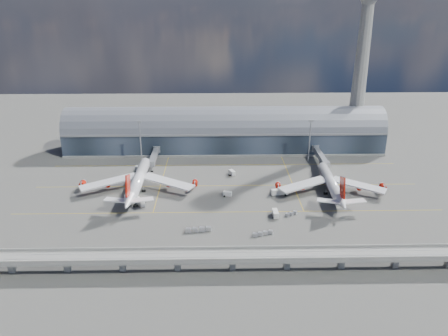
{
  "coord_description": "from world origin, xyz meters",
  "views": [
    {
      "loc": [
        -5.9,
        -189.88,
        93.93
      ],
      "look_at": [
        -1.75,
        10.0,
        14.0
      ],
      "focal_mm": 35.0,
      "sensor_mm": 36.0,
      "label": 1
    }
  ],
  "objects_px": {
    "floodlight_mast_right": "(310,140)",
    "cargo_train_2": "(291,214)",
    "service_truck_3": "(275,214)",
    "service_truck_4": "(232,173)",
    "airliner_left": "(138,181)",
    "cargo_train_1": "(199,230)",
    "cargo_train_0": "(263,234)",
    "service_truck_0": "(140,202)",
    "control_tower": "(361,67)",
    "floodlight_mast_left": "(140,141)",
    "service_truck_2": "(280,192)",
    "service_truck_1": "(227,194)",
    "service_truck_5": "(140,169)",
    "airliner_right": "(331,184)"
  },
  "relations": [
    {
      "from": "airliner_left",
      "to": "service_truck_0",
      "type": "relative_size",
      "value": 8.75
    },
    {
      "from": "airliner_right",
      "to": "cargo_train_0",
      "type": "xyz_separation_m",
      "value": [
        -38.73,
        -41.27,
        -4.02
      ]
    },
    {
      "from": "airliner_left",
      "to": "floodlight_mast_left",
      "type": "bearing_deg",
      "value": 96.51
    },
    {
      "from": "floodlight_mast_right",
      "to": "cargo_train_1",
      "type": "bearing_deg",
      "value": -127.47
    },
    {
      "from": "service_truck_1",
      "to": "control_tower",
      "type": "bearing_deg",
      "value": -33.06
    },
    {
      "from": "service_truck_5",
      "to": "cargo_train_2",
      "type": "distance_m",
      "value": 95.02
    },
    {
      "from": "service_truck_2",
      "to": "cargo_train_2",
      "type": "relative_size",
      "value": 1.39
    },
    {
      "from": "service_truck_1",
      "to": "floodlight_mast_right",
      "type": "bearing_deg",
      "value": -31.06
    },
    {
      "from": "cargo_train_1",
      "to": "service_truck_3",
      "type": "bearing_deg",
      "value": -62.35
    },
    {
      "from": "cargo_train_2",
      "to": "service_truck_1",
      "type": "bearing_deg",
      "value": 83.76
    },
    {
      "from": "service_truck_2",
      "to": "service_truck_3",
      "type": "relative_size",
      "value": 1.44
    },
    {
      "from": "cargo_train_0",
      "to": "service_truck_3",
      "type": "bearing_deg",
      "value": -6.05
    },
    {
      "from": "control_tower",
      "to": "cargo_train_2",
      "type": "height_order",
      "value": "control_tower"
    },
    {
      "from": "cargo_train_0",
      "to": "service_truck_2",
      "type": "bearing_deg",
      "value": 0.51
    },
    {
      "from": "control_tower",
      "to": "cargo_train_1",
      "type": "distance_m",
      "value": 156.48
    },
    {
      "from": "service_truck_5",
      "to": "cargo_train_1",
      "type": "xyz_separation_m",
      "value": [
        35.58,
        -69.04,
        -0.49
      ]
    },
    {
      "from": "floodlight_mast_left",
      "to": "cargo_train_2",
      "type": "height_order",
      "value": "floodlight_mast_left"
    },
    {
      "from": "service_truck_3",
      "to": "airliner_left",
      "type": "bearing_deg",
      "value": 154.61
    },
    {
      "from": "airliner_right",
      "to": "service_truck_2",
      "type": "bearing_deg",
      "value": -172.81
    },
    {
      "from": "cargo_train_1",
      "to": "cargo_train_2",
      "type": "bearing_deg",
      "value": -64.4
    },
    {
      "from": "service_truck_3",
      "to": "service_truck_4",
      "type": "height_order",
      "value": "service_truck_3"
    },
    {
      "from": "floodlight_mast_right",
      "to": "cargo_train_2",
      "type": "xyz_separation_m",
      "value": [
        -21.56,
        -68.76,
        -12.88
      ]
    },
    {
      "from": "service_truck_3",
      "to": "cargo_train_0",
      "type": "bearing_deg",
      "value": -115.79
    },
    {
      "from": "service_truck_1",
      "to": "service_truck_2",
      "type": "distance_m",
      "value": 26.23
    },
    {
      "from": "service_truck_4",
      "to": "cargo_train_0",
      "type": "xyz_separation_m",
      "value": [
        10.43,
        -65.64,
        -0.55
      ]
    },
    {
      "from": "airliner_left",
      "to": "cargo_train_0",
      "type": "bearing_deg",
      "value": -37.47
    },
    {
      "from": "floodlight_mast_left",
      "to": "service_truck_3",
      "type": "bearing_deg",
      "value": -44.54
    },
    {
      "from": "airliner_left",
      "to": "airliner_right",
      "type": "height_order",
      "value": "airliner_left"
    },
    {
      "from": "service_truck_5",
      "to": "service_truck_3",
      "type": "bearing_deg",
      "value": -106.94
    },
    {
      "from": "service_truck_5",
      "to": "floodlight_mast_left",
      "type": "bearing_deg",
      "value": 26.33
    },
    {
      "from": "floodlight_mast_left",
      "to": "service_truck_5",
      "type": "xyz_separation_m",
      "value": [
        1.06,
        -13.62,
        -12.18
      ]
    },
    {
      "from": "airliner_right",
      "to": "service_truck_5",
      "type": "xyz_separation_m",
      "value": [
        -101.31,
        31.32,
        -3.37
      ]
    },
    {
      "from": "control_tower",
      "to": "service_truck_2",
      "type": "bearing_deg",
      "value": -128.12
    },
    {
      "from": "floodlight_mast_right",
      "to": "service_truck_1",
      "type": "bearing_deg",
      "value": -136.26
    },
    {
      "from": "airliner_left",
      "to": "service_truck_1",
      "type": "xyz_separation_m",
      "value": [
        45.45,
        -7.46,
        -4.31
      ]
    },
    {
      "from": "service_truck_2",
      "to": "cargo_train_0",
      "type": "bearing_deg",
      "value": 156.06
    },
    {
      "from": "service_truck_0",
      "to": "service_truck_5",
      "type": "relative_size",
      "value": 1.15
    },
    {
      "from": "service_truck_3",
      "to": "service_truck_4",
      "type": "relative_size",
      "value": 1.18
    },
    {
      "from": "service_truck_5",
      "to": "cargo_train_1",
      "type": "distance_m",
      "value": 77.67
    },
    {
      "from": "floodlight_mast_right",
      "to": "airliner_left",
      "type": "height_order",
      "value": "floodlight_mast_right"
    },
    {
      "from": "floodlight_mast_left",
      "to": "airliner_right",
      "type": "relative_size",
      "value": 0.44
    },
    {
      "from": "service_truck_4",
      "to": "service_truck_3",
      "type": "bearing_deg",
      "value": -93.72
    },
    {
      "from": "cargo_train_0",
      "to": "cargo_train_2",
      "type": "relative_size",
      "value": 1.47
    },
    {
      "from": "service_truck_2",
      "to": "service_truck_4",
      "type": "height_order",
      "value": "service_truck_2"
    },
    {
      "from": "floodlight_mast_right",
      "to": "airliner_right",
      "type": "distance_m",
      "value": 45.86
    },
    {
      "from": "airliner_left",
      "to": "service_truck_3",
      "type": "xyz_separation_m",
      "value": [
        66.54,
        -29.38,
        -4.08
      ]
    },
    {
      "from": "control_tower",
      "to": "floodlight_mast_right",
      "type": "bearing_deg",
      "value": -141.34
    },
    {
      "from": "control_tower",
      "to": "service_truck_4",
      "type": "xyz_separation_m",
      "value": [
        -81.78,
        -48.57,
        -50.27
      ]
    },
    {
      "from": "airliner_left",
      "to": "cargo_train_1",
      "type": "height_order",
      "value": "airliner_left"
    },
    {
      "from": "floodlight_mast_left",
      "to": "service_truck_3",
      "type": "height_order",
      "value": "floodlight_mast_left"
    }
  ]
}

